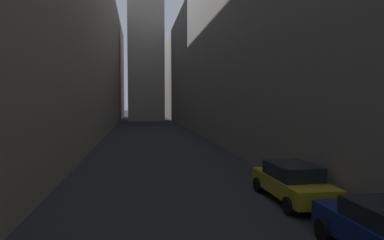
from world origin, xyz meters
TOP-DOWN VIEW (x-y plane):
  - ground_plane at (0.00, 48.00)m, footprint 264.00×264.00m
  - building_block_left at (-11.52, 50.00)m, footprint 12.05×108.00m
  - building_block_right at (11.28, 50.00)m, footprint 11.56×108.00m
  - parked_car_right_far at (4.40, 22.27)m, footprint 1.96×4.57m

SIDE VIEW (x-z plane):
  - ground_plane at x=0.00m, z-range 0.00..0.00m
  - parked_car_right_far at x=4.40m, z-range 0.03..1.54m
  - building_block_right at x=11.28m, z-range 0.00..19.71m
  - building_block_left at x=-11.52m, z-range 0.00..21.91m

